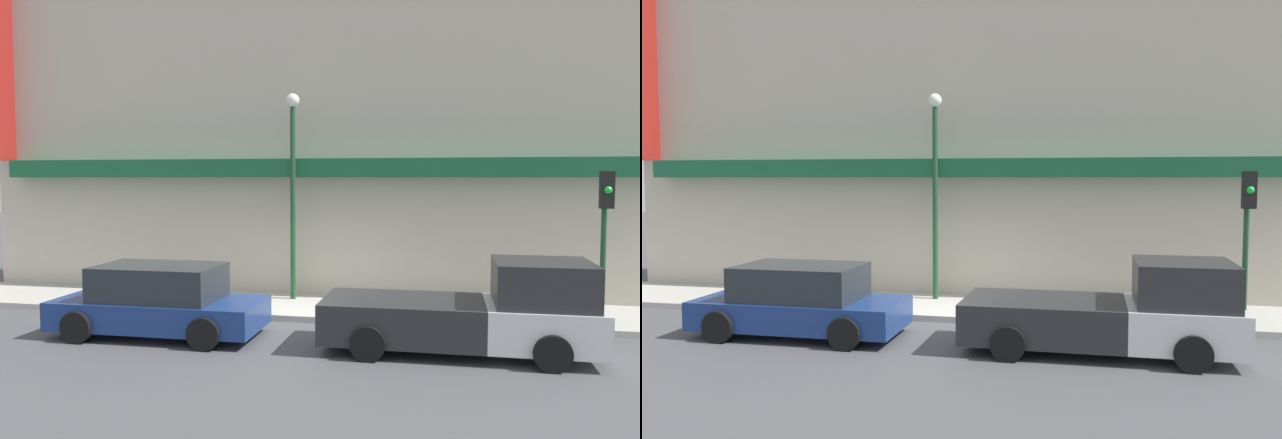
{
  "view_description": "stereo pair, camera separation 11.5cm",
  "coord_description": "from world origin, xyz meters",
  "views": [
    {
      "loc": [
        3.59,
        -13.98,
        3.39
      ],
      "look_at": [
        0.49,
        1.13,
        2.35
      ],
      "focal_mm": 35.0,
      "sensor_mm": 36.0,
      "label": 1
    },
    {
      "loc": [
        3.7,
        -13.96,
        3.39
      ],
      "look_at": [
        0.49,
        1.13,
        2.35
      ],
      "focal_mm": 35.0,
      "sensor_mm": 36.0,
      "label": 2
    }
  ],
  "objects": [
    {
      "name": "traffic_light",
      "position": [
        6.93,
        0.4,
        2.48
      ],
      "size": [
        0.28,
        0.42,
        3.38
      ],
      "color": "#1E4728",
      "rests_on": "sidewalk"
    },
    {
      "name": "pickup_truck",
      "position": [
        4.17,
        -1.74,
        0.79
      ],
      "size": [
        5.22,
        2.2,
        1.82
      ],
      "rotation": [
        0.0,
        0.0,
        -0.0
      ],
      "color": "silver",
      "rests_on": "ground"
    },
    {
      "name": "sidewalk",
      "position": [
        0.0,
        1.42,
        0.07
      ],
      "size": [
        36.0,
        2.83,
        0.15
      ],
      "color": "#B7B2A8",
      "rests_on": "ground"
    },
    {
      "name": "ground_plane",
      "position": [
        0.0,
        0.0,
        0.0
      ],
      "size": [
        80.0,
        80.0,
        0.0
      ],
      "primitive_type": "plane",
      "color": "#4C4C4F"
    },
    {
      "name": "street_lamp",
      "position": [
        -0.43,
        2.06,
        3.56
      ],
      "size": [
        0.36,
        0.36,
        5.45
      ],
      "color": "#1E4728",
      "rests_on": "sidewalk"
    },
    {
      "name": "fire_hydrant",
      "position": [
        3.96,
        0.48,
        0.47
      ],
      "size": [
        0.19,
        0.19,
        0.64
      ],
      "color": "#196633",
      "rests_on": "sidewalk"
    },
    {
      "name": "parked_car",
      "position": [
        -2.43,
        -1.74,
        0.74
      ],
      "size": [
        4.45,
        2.07,
        1.53
      ],
      "rotation": [
        0.0,
        0.0,
        0.01
      ],
      "color": "navy",
      "rests_on": "ground"
    },
    {
      "name": "building",
      "position": [
        -0.02,
        4.31,
        4.74
      ],
      "size": [
        19.8,
        3.8,
        9.9
      ],
      "color": "#BCB29E",
      "rests_on": "ground"
    }
  ]
}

